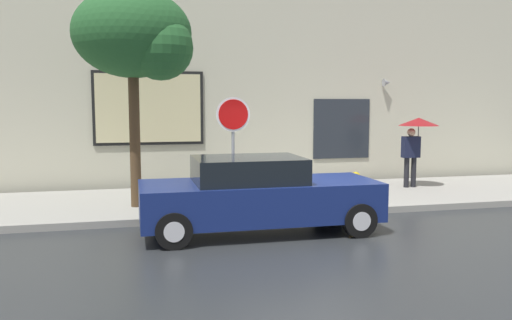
# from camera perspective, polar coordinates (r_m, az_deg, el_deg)

# --- Properties ---
(ground_plane) EXTENTS (60.00, 60.00, 0.00)m
(ground_plane) POSITION_cam_1_polar(r_m,az_deg,el_deg) (10.40, 4.88, -7.57)
(ground_plane) COLOR #282B2D
(sidewalk) EXTENTS (20.00, 4.00, 0.15)m
(sidewalk) POSITION_cam_1_polar(r_m,az_deg,el_deg) (13.21, 0.77, -4.26)
(sidewalk) COLOR gray
(sidewalk) RESTS_ON ground
(building_facade) EXTENTS (20.00, 0.67, 7.00)m
(building_facade) POSITION_cam_1_polar(r_m,az_deg,el_deg) (15.45, -1.59, 9.96)
(building_facade) COLOR beige
(building_facade) RESTS_ON ground
(parked_car) EXTENTS (4.51, 1.82, 1.46)m
(parked_car) POSITION_cam_1_polar(r_m,az_deg,el_deg) (10.01, 0.17, -3.88)
(parked_car) COLOR navy
(parked_car) RESTS_ON ground
(fire_hydrant) EXTENTS (0.30, 0.44, 0.71)m
(fire_hydrant) POSITION_cam_1_polar(r_m,az_deg,el_deg) (12.65, 10.76, -2.91)
(fire_hydrant) COLOR yellow
(fire_hydrant) RESTS_ON sidewalk
(pedestrian_with_umbrella) EXTENTS (1.10, 1.10, 1.93)m
(pedestrian_with_umbrella) POSITION_cam_1_polar(r_m,az_deg,el_deg) (15.11, 17.07, 3.07)
(pedestrian_with_umbrella) COLOR black
(pedestrian_with_umbrella) RESTS_ON sidewalk
(street_tree) EXTENTS (2.59, 2.20, 4.82)m
(street_tree) POSITION_cam_1_polar(r_m,az_deg,el_deg) (11.99, -12.73, 12.90)
(street_tree) COLOR #4C3823
(street_tree) RESTS_ON sidewalk
(stop_sign) EXTENTS (0.76, 0.10, 2.46)m
(stop_sign) POSITION_cam_1_polar(r_m,az_deg,el_deg) (11.56, -2.50, 3.29)
(stop_sign) COLOR gray
(stop_sign) RESTS_ON sidewalk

